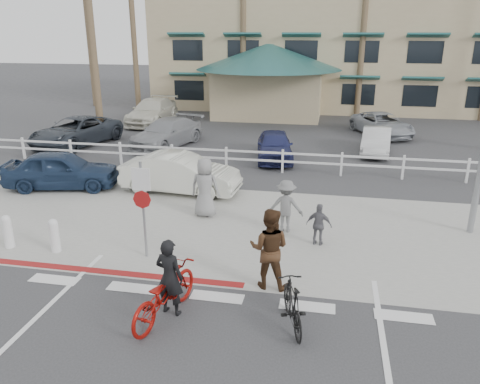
% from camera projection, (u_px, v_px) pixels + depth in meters
% --- Properties ---
extents(ground, '(140.00, 140.00, 0.00)m').
position_uv_depth(ground, '(210.00, 312.00, 9.90)').
color(ground, '#333335').
extents(bike_path, '(12.00, 16.00, 0.01)m').
position_uv_depth(bike_path, '(182.00, 377.00, 8.05)').
color(bike_path, '#333335').
rests_on(bike_path, ground).
extents(sidewalk_plaza, '(22.00, 7.00, 0.01)m').
position_uv_depth(sidewalk_plaza, '(248.00, 229.00, 14.07)').
color(sidewalk_plaza, gray).
rests_on(sidewalk_plaza, ground).
extents(cross_street, '(40.00, 5.00, 0.01)m').
position_uv_depth(cross_street, '(266.00, 187.00, 17.78)').
color(cross_street, '#333335').
rests_on(cross_street, ground).
extents(parking_lot, '(50.00, 16.00, 0.01)m').
position_uv_depth(parking_lot, '(289.00, 135.00, 26.59)').
color(parking_lot, '#333335').
rests_on(parking_lot, ground).
extents(curb_red, '(7.00, 0.25, 0.02)m').
position_uv_depth(curb_red, '(105.00, 272.00, 11.55)').
color(curb_red, maroon).
rests_on(curb_red, ground).
extents(rail_fence, '(29.40, 0.16, 1.00)m').
position_uv_depth(rail_fence, '(285.00, 162.00, 19.38)').
color(rail_fence, silver).
rests_on(rail_fence, ground).
extents(building, '(28.00, 16.00, 11.30)m').
position_uv_depth(building, '(333.00, 30.00, 36.43)').
color(building, tan).
rests_on(building, ground).
extents(sign_post, '(0.50, 0.10, 2.90)m').
position_uv_depth(sign_post, '(143.00, 205.00, 11.88)').
color(sign_post, gray).
rests_on(sign_post, ground).
extents(bollard_0, '(0.26, 0.26, 0.95)m').
position_uv_depth(bollard_0, '(54.00, 236.00, 12.47)').
color(bollard_0, silver).
rests_on(bollard_0, ground).
extents(bollard_1, '(0.26, 0.26, 0.95)m').
position_uv_depth(bollard_1, '(8.00, 231.00, 12.72)').
color(bollard_1, silver).
rests_on(bollard_1, ground).
extents(palm_0, '(4.00, 4.00, 15.00)m').
position_uv_depth(palm_0, '(86.00, 4.00, 34.44)').
color(palm_0, '#143615').
rests_on(palm_0, ground).
extents(palm_1, '(4.00, 4.00, 13.00)m').
position_uv_depth(palm_1, '(132.00, 17.00, 33.11)').
color(palm_1, '#143615').
rests_on(palm_1, ground).
extents(palm_3, '(4.00, 4.00, 14.00)m').
position_uv_depth(palm_3, '(243.00, 9.00, 31.51)').
color(palm_3, '#143615').
rests_on(palm_3, ground).
extents(palm_4, '(4.00, 4.00, 15.00)m').
position_uv_depth(palm_4, '(304.00, 1.00, 31.55)').
color(palm_4, '#143615').
rests_on(palm_4, ground).
extents(palm_5, '(4.00, 4.00, 13.00)m').
position_uv_depth(palm_5, '(365.00, 16.00, 30.23)').
color(palm_5, '#143615').
rests_on(palm_5, ground).
extents(palm_10, '(4.00, 4.00, 12.00)m').
position_uv_depth(palm_10, '(90.00, 23.00, 23.65)').
color(palm_10, '#143615').
rests_on(palm_10, ground).
extents(bike_red, '(1.27, 2.31, 1.15)m').
position_uv_depth(bike_red, '(164.00, 293.00, 9.56)').
color(bike_red, maroon).
rests_on(bike_red, ground).
extents(rider_red, '(0.69, 0.52, 1.69)m').
position_uv_depth(rider_red, '(170.00, 277.00, 9.62)').
color(rider_red, black).
rests_on(rider_red, ground).
extents(bike_black, '(0.92, 1.72, 1.00)m').
position_uv_depth(bike_black, '(293.00, 304.00, 9.29)').
color(bike_black, black).
rests_on(bike_black, ground).
extents(rider_black, '(0.98, 0.78, 1.93)m').
position_uv_depth(rider_black, '(269.00, 249.00, 10.62)').
color(rider_black, '#3D2615').
rests_on(rider_black, ground).
extents(pedestrian_a, '(1.05, 0.64, 1.58)m').
position_uv_depth(pedestrian_a, '(286.00, 206.00, 13.66)').
color(pedestrian_a, slate).
rests_on(pedestrian_a, ground).
extents(pedestrian_child, '(0.75, 0.42, 1.21)m').
position_uv_depth(pedestrian_child, '(319.00, 225.00, 12.83)').
color(pedestrian_child, '#5D5C63').
rests_on(pedestrian_child, ground).
extents(pedestrian_b, '(0.97, 0.66, 1.92)m').
position_uv_depth(pedestrian_b, '(205.00, 187.00, 14.75)').
color(pedestrian_b, gray).
rests_on(pedestrian_b, ground).
extents(car_white_sedan, '(4.44, 1.83, 1.43)m').
position_uv_depth(car_white_sedan, '(180.00, 173.00, 17.04)').
color(car_white_sedan, silver).
rests_on(car_white_sedan, ground).
extents(car_red_compact, '(4.42, 2.54, 1.42)m').
position_uv_depth(car_red_compact, '(61.00, 170.00, 17.51)').
color(car_red_compact, '#1A2B46').
rests_on(car_red_compact, ground).
extents(lot_car_0, '(3.52, 5.61, 1.44)m').
position_uv_depth(lot_car_0, '(76.00, 132.00, 24.02)').
color(lot_car_0, '#282E37').
rests_on(lot_car_0, ground).
extents(lot_car_1, '(3.21, 5.12, 1.38)m').
position_uv_depth(lot_car_1, '(167.00, 133.00, 23.86)').
color(lot_car_1, gray).
rests_on(lot_car_1, ground).
extents(lot_car_2, '(2.17, 4.09, 1.33)m').
position_uv_depth(lot_car_2, '(275.00, 146.00, 21.37)').
color(lot_car_2, navy).
rests_on(lot_car_2, ground).
extents(lot_car_3, '(1.68, 3.81, 1.22)m').
position_uv_depth(lot_car_3, '(376.00, 141.00, 22.45)').
color(lot_car_3, silver).
rests_on(lot_car_3, ground).
extents(lot_car_4, '(2.20, 5.31, 1.53)m').
position_uv_depth(lot_car_4, '(152.00, 112.00, 29.64)').
color(lot_car_4, beige).
rests_on(lot_car_4, ground).
extents(lot_car_5, '(3.75, 4.98, 1.26)m').
position_uv_depth(lot_car_5, '(382.00, 124.00, 26.36)').
color(lot_car_5, '#979CA3').
rests_on(lot_car_5, ground).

